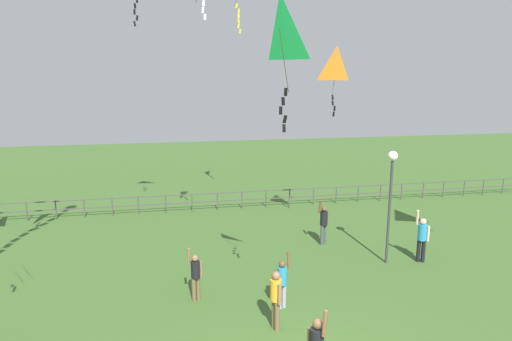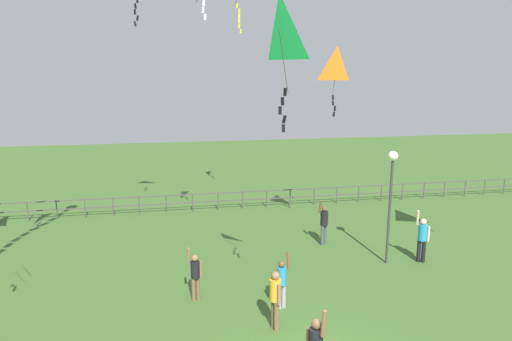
# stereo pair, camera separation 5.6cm
# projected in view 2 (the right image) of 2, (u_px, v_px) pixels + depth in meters

# --- Properties ---
(lamppost) EXTENTS (0.36, 0.36, 4.27)m
(lamppost) POSITION_uv_depth(u_px,v_px,m) (391.00, 182.00, 15.91)
(lamppost) COLOR #38383D
(lamppost) RESTS_ON ground_plane
(person_0) EXTENTS (0.51, 0.31, 1.95)m
(person_0) POSITION_uv_depth(u_px,v_px,m) (324.00, 222.00, 18.21)
(person_0) COLOR #3F4C47
(person_0) RESTS_ON ground_plane
(person_2) EXTENTS (0.47, 0.28, 1.77)m
(person_2) POSITION_uv_depth(u_px,v_px,m) (195.00, 274.00, 13.59)
(person_2) COLOR brown
(person_2) RESTS_ON ground_plane
(person_3) EXTENTS (0.32, 0.50, 1.71)m
(person_3) POSITION_uv_depth(u_px,v_px,m) (275.00, 296.00, 11.99)
(person_3) COLOR brown
(person_3) RESTS_ON ground_plane
(person_4) EXTENTS (0.48, 0.28, 1.79)m
(person_4) POSITION_uv_depth(u_px,v_px,m) (282.00, 280.00, 13.12)
(person_4) COLOR #99999E
(person_4) RESTS_ON ground_plane
(person_5) EXTENTS (0.49, 0.40, 2.01)m
(person_5) POSITION_uv_depth(u_px,v_px,m) (422.00, 237.00, 16.44)
(person_5) COLOR black
(person_5) RESTS_ON ground_plane
(kite_1) EXTENTS (0.98, 0.94, 2.72)m
(kite_1) POSITION_uv_depth(u_px,v_px,m) (337.00, 66.00, 17.27)
(kite_1) COLOR orange
(kite_6) EXTENTS (0.99, 0.97, 3.16)m
(kite_6) POSITION_uv_depth(u_px,v_px,m) (279.00, 33.00, 10.08)
(kite_6) COLOR #1EB759
(waterfront_railing) EXTENTS (36.05, 0.06, 0.95)m
(waterfront_railing) POSITION_uv_depth(u_px,v_px,m) (227.00, 198.00, 23.17)
(waterfront_railing) COLOR #4C4742
(waterfront_railing) RESTS_ON ground_plane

